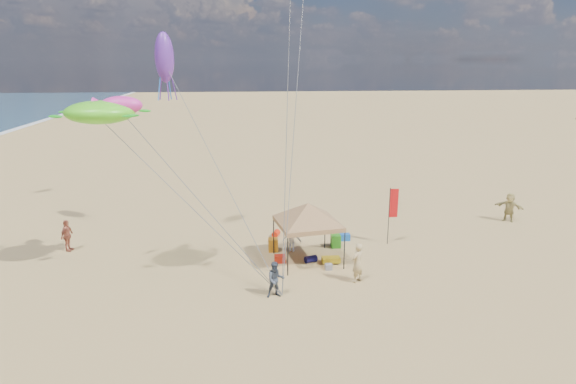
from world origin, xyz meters
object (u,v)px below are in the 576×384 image
at_px(chair_yellow, 273,245).
at_px(person_near_a, 357,263).
at_px(canopy_tent, 308,205).
at_px(person_far_a, 67,236).
at_px(chair_green, 336,241).
at_px(person_far_c, 509,207).
at_px(beach_cart, 331,260).
at_px(feather_flag, 392,207).
at_px(cooler_red, 280,259).
at_px(person_near_b, 276,280).
at_px(person_near_c, 292,237).
at_px(cooler_blue, 345,237).

xyz_separation_m(chair_yellow, person_near_a, (3.58, -4.08, 0.58)).
height_order(canopy_tent, person_far_a, canopy_tent).
height_order(chair_green, chair_yellow, same).
height_order(chair_yellow, person_far_c, person_far_c).
bearing_deg(beach_cart, feather_flag, 32.09).
distance_m(person_near_a, person_far_c, 13.90).
height_order(cooler_red, person_near_b, person_near_b).
bearing_deg(person_far_a, person_near_c, -83.32).
bearing_deg(person_far_c, person_near_a, -104.60).
distance_m(cooler_blue, beach_cart, 3.43).
distance_m(chair_green, person_far_a, 14.37).
bearing_deg(cooler_red, beach_cart, -8.40).
relative_size(canopy_tent, chair_yellow, 8.10).
relative_size(cooler_blue, person_far_c, 0.29).
xyz_separation_m(chair_yellow, person_near_c, (1.00, -0.08, 0.44)).
bearing_deg(feather_flag, canopy_tent, -158.51).
xyz_separation_m(canopy_tent, beach_cart, (1.14, -0.44, -2.75)).
relative_size(feather_flag, person_near_b, 2.01).
bearing_deg(cooler_red, person_near_a, -37.29).
distance_m(beach_cart, person_near_a, 2.43).
xyz_separation_m(feather_flag, chair_yellow, (-6.57, -0.47, -1.79)).
height_order(cooler_blue, person_far_a, person_far_a).
distance_m(canopy_tent, person_far_a, 12.98).
bearing_deg(feather_flag, beach_cart, -147.91).
bearing_deg(person_near_c, person_near_a, 140.05).
bearing_deg(feather_flag, person_near_c, -174.35).
distance_m(canopy_tent, person_near_b, 4.70).
bearing_deg(feather_flag, person_near_a, -123.34).
bearing_deg(chair_yellow, feather_flag, 4.08).
bearing_deg(feather_flag, cooler_red, -162.49).
height_order(canopy_tent, beach_cart, canopy_tent).
distance_m(canopy_tent, chair_yellow, 3.41).
bearing_deg(cooler_blue, person_far_a, -179.49).
xyz_separation_m(beach_cart, person_near_a, (0.80, -2.17, 0.73)).
bearing_deg(person_far_c, feather_flag, -118.15).
relative_size(person_near_a, person_near_b, 1.16).
bearing_deg(cooler_blue, chair_yellow, -163.51).
bearing_deg(beach_cart, person_near_b, -132.57).
distance_m(chair_yellow, person_far_a, 10.97).
bearing_deg(person_near_b, person_near_a, 8.32).
distance_m(canopy_tent, chair_green, 3.60).
relative_size(cooler_blue, chair_yellow, 0.77).
xyz_separation_m(canopy_tent, person_near_a, (1.93, -2.61, -2.02)).
relative_size(cooler_blue, person_near_b, 0.34).
bearing_deg(chair_green, person_near_c, -172.09).
distance_m(canopy_tent, feather_flag, 5.35).
xyz_separation_m(cooler_blue, person_near_b, (-4.40, -6.43, 0.61)).
bearing_deg(person_near_c, feather_flag, -157.18).
xyz_separation_m(cooler_blue, chair_green, (-0.73, -0.98, 0.16)).
height_order(chair_green, person_near_c, person_near_c).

